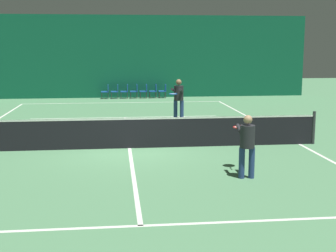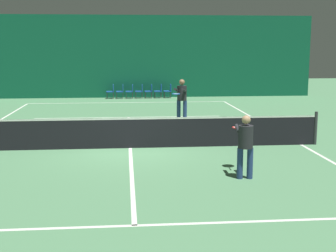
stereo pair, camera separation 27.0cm
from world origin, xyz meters
name	(u,v)px [view 1 (the left image)]	position (x,y,z in m)	size (l,w,h in m)	color
ground_plane	(129,148)	(0.00, 0.00, 0.00)	(60.00, 60.00, 0.00)	#4C7F56
backdrop_curtain	(121,57)	(0.00, 14.61, 2.49)	(23.00, 0.12, 4.99)	#0F5138
court_line_baseline_far	(123,103)	(0.00, 11.90, 0.00)	(11.00, 0.10, 0.00)	silver
court_line_service_far	(125,117)	(0.00, 6.40, 0.00)	(8.25, 0.10, 0.00)	silver
court_line_service_near	(141,226)	(0.00, -6.40, 0.00)	(8.25, 0.10, 0.00)	silver
court_line_sideline_right	(299,144)	(5.50, 0.00, 0.00)	(0.10, 23.80, 0.00)	silver
court_line_centre	(129,148)	(0.00, 0.00, 0.00)	(0.10, 12.80, 0.00)	silver
tennis_net	(129,132)	(0.00, 0.00, 0.51)	(12.00, 0.10, 1.07)	black
player_near	(247,141)	(2.70, -3.60, 0.89)	(0.42, 1.31, 1.53)	navy
player_far	(178,97)	(2.25, 5.28, 1.02)	(0.83, 1.43, 1.75)	navy
courtside_chair_0	(106,91)	(-0.96, 14.06, 0.49)	(0.44, 0.44, 0.84)	#2D2D2D
courtside_chair_1	(116,90)	(-0.38, 14.06, 0.49)	(0.44, 0.44, 0.84)	#2D2D2D
courtside_chair_2	(125,90)	(0.20, 14.06, 0.49)	(0.44, 0.44, 0.84)	#2D2D2D
courtside_chair_3	(135,90)	(0.78, 14.06, 0.49)	(0.44, 0.44, 0.84)	#2D2D2D
courtside_chair_4	(145,90)	(1.36, 14.06, 0.49)	(0.44, 0.44, 0.84)	#2D2D2D
courtside_chair_5	(154,90)	(1.93, 14.06, 0.49)	(0.44, 0.44, 0.84)	#2D2D2D
courtside_chair_6	(164,90)	(2.51, 14.06, 0.49)	(0.44, 0.44, 0.84)	#2D2D2D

